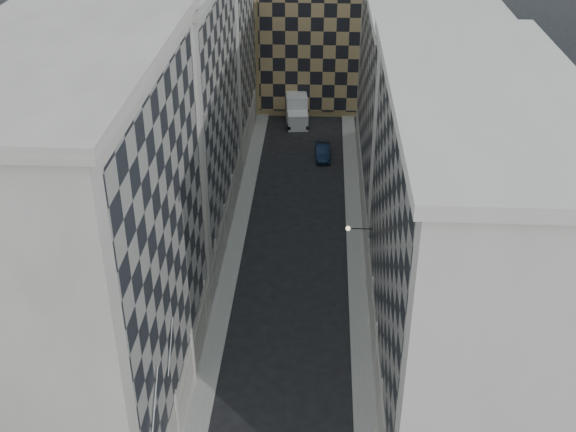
% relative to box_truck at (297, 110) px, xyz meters
% --- Properties ---
extents(sidewalk_west, '(1.50, 100.00, 0.15)m').
position_rel_box_truck_xyz_m(sidewalk_west, '(-4.25, -29.34, -1.37)').
color(sidewalk_west, gray).
rests_on(sidewalk_west, ground).
extents(sidewalk_east, '(1.50, 100.00, 0.15)m').
position_rel_box_truck_xyz_m(sidewalk_east, '(6.25, -29.34, -1.37)').
color(sidewalk_east, gray).
rests_on(sidewalk_east, ground).
extents(bldg_left_a, '(10.80, 22.80, 23.70)m').
position_rel_box_truck_xyz_m(bldg_left_a, '(-9.88, -48.34, 10.38)').
color(bldg_left_a, gray).
rests_on(bldg_left_a, ground).
extents(bldg_left_b, '(10.80, 22.80, 22.70)m').
position_rel_box_truck_xyz_m(bldg_left_b, '(-9.88, -26.34, 9.88)').
color(bldg_left_b, gray).
rests_on(bldg_left_b, ground).
extents(bldg_left_c, '(10.80, 22.80, 21.70)m').
position_rel_box_truck_xyz_m(bldg_left_c, '(-9.88, -4.34, 9.38)').
color(bldg_left_c, gray).
rests_on(bldg_left_c, ground).
extents(bldg_right_a, '(10.80, 26.80, 20.70)m').
position_rel_box_truck_xyz_m(bldg_right_a, '(11.88, -44.34, 8.88)').
color(bldg_right_a, '#B4AEA5').
rests_on(bldg_right_a, ground).
extents(bldg_right_b, '(10.80, 28.80, 19.70)m').
position_rel_box_truck_xyz_m(bldg_right_b, '(11.89, -17.34, 8.41)').
color(bldg_right_b, '#B4AEA5').
rests_on(bldg_right_b, ground).
extents(tan_block, '(16.80, 14.80, 18.80)m').
position_rel_box_truck_xyz_m(tan_block, '(3.00, 8.56, 7.99)').
color(tan_block, '#A28956').
rests_on(tan_block, ground).
extents(flagpoles_left, '(0.10, 6.33, 2.33)m').
position_rel_box_truck_xyz_m(flagpoles_left, '(-4.90, -53.34, 6.56)').
color(flagpoles_left, gray).
rests_on(flagpoles_left, ground).
extents(bracket_lamp, '(1.98, 0.36, 0.36)m').
position_rel_box_truck_xyz_m(bracket_lamp, '(5.38, -35.34, 4.76)').
color(bracket_lamp, black).
rests_on(bracket_lamp, ground).
extents(box_truck, '(3.03, 6.25, 3.31)m').
position_rel_box_truck_xyz_m(box_truck, '(0.00, 0.00, 0.00)').
color(box_truck, white).
rests_on(box_truck, ground).
extents(dark_car, '(1.68, 4.39, 1.43)m').
position_rel_box_truck_xyz_m(dark_car, '(3.22, -10.15, -0.73)').
color(dark_car, '#0E1C34').
rests_on(dark_car, ground).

